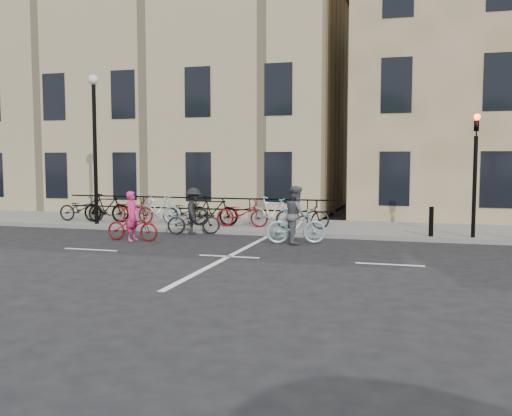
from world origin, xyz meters
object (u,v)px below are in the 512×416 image
(traffic_light, at_px, (475,160))
(lamp_post, at_px, (95,130))
(cyclist_dark, at_px, (194,216))
(cyclist_pink, at_px, (132,224))
(cyclist_grey, at_px, (296,220))

(traffic_light, xyz_separation_m, lamp_post, (-12.70, 0.06, 1.04))
(cyclist_dark, bearing_deg, cyclist_pink, 127.67)
(traffic_light, height_order, lamp_post, lamp_post)
(lamp_post, height_order, cyclist_grey, lamp_post)
(cyclist_pink, relative_size, cyclist_grey, 0.93)
(traffic_light, distance_m, cyclist_grey, 5.57)
(traffic_light, distance_m, lamp_post, 12.74)
(cyclist_dark, bearing_deg, lamp_post, 61.89)
(cyclist_pink, distance_m, cyclist_dark, 2.26)
(lamp_post, xyz_separation_m, cyclist_pink, (2.77, -2.51, -2.97))
(traffic_light, height_order, cyclist_dark, traffic_light)
(cyclist_pink, xyz_separation_m, cyclist_grey, (4.91, 0.77, 0.17))
(cyclist_grey, relative_size, cyclist_dark, 1.00)
(traffic_light, height_order, cyclist_pink, traffic_light)
(lamp_post, bearing_deg, cyclist_dark, -8.79)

